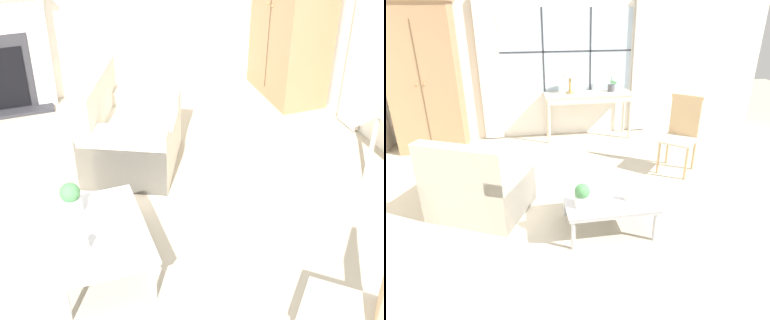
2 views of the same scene
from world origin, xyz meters
TOP-DOWN VIEW (x-y plane):
  - ground_plane at (0.00, 0.00)m, footprint 14.00×14.00m
  - wall_back_windowed at (0.00, 3.02)m, footprint 7.20×0.14m
  - armoire at (-2.24, 2.68)m, footprint 1.08×0.61m
  - console_table at (0.32, 2.73)m, footprint 1.48×0.43m
  - table_lamp at (0.01, 2.77)m, footprint 0.24×0.24m
  - potted_orchid at (0.73, 2.78)m, footprint 0.16×0.12m
  - armchair_upholstered at (-1.35, 0.55)m, footprint 1.22×1.14m
  - side_chair_wooden at (1.33, 1.24)m, footprint 0.62×0.62m
  - coffee_table at (-0.03, 0.02)m, footprint 0.91×0.69m
  - potted_plant_small at (-0.32, -0.11)m, footprint 0.15×0.15m
  - pillar_candle at (0.16, -0.10)m, footprint 0.10×0.10m

SIDE VIEW (x-z plane):
  - ground_plane at x=0.00m, z-range 0.00..0.00m
  - armchair_upholstered at x=-1.35m, z-range -0.15..0.75m
  - coffee_table at x=-0.03m, z-range 0.15..0.53m
  - pillar_candle at x=0.16m, z-range 0.37..0.50m
  - potted_plant_small at x=-0.32m, z-range 0.38..0.61m
  - side_chair_wooden at x=1.33m, z-range 0.06..1.11m
  - console_table at x=0.32m, z-range 0.31..1.11m
  - potted_orchid at x=0.73m, z-range 0.74..1.16m
  - table_lamp at x=0.01m, z-range 0.91..1.33m
  - armoire at x=-2.24m, z-range 0.01..2.27m
  - wall_back_windowed at x=0.00m, z-range -0.01..2.79m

